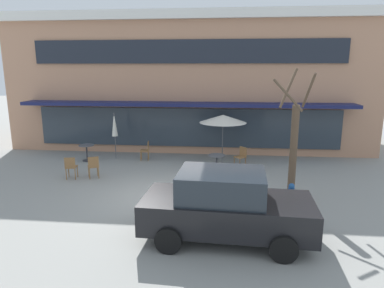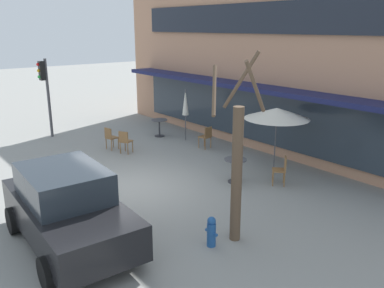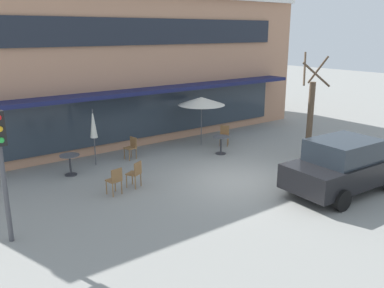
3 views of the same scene
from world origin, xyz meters
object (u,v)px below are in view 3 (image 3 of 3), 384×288
object	(u,v)px
patio_umbrella_cream_folded	(201,101)
fire_hydrant	(319,153)
cafe_table_near_wall	(221,142)
street_tree	(310,114)
traffic_light_pole	(1,153)
cafe_chair_2	(115,179)
cafe_chair_3	(224,134)
cafe_chair_0	(132,146)
parked_sedan	(344,166)
patio_umbrella_green_folded	(93,124)
cafe_chair_1	(135,172)
cafe_table_streetside	(70,161)

from	to	relation	value
patio_umbrella_cream_folded	fire_hydrant	xyz separation A→B (m)	(2.23, -4.72, -1.67)
cafe_table_near_wall	street_tree	distance (m)	3.78
patio_umbrella_cream_folded	traffic_light_pole	world-z (taller)	traffic_light_pole
traffic_light_pole	cafe_table_near_wall	bearing A→B (deg)	15.87
patio_umbrella_cream_folded	street_tree	size ratio (longest dim) A/B	0.52
cafe_chair_2	cafe_chair_3	bearing A→B (deg)	19.23
cafe_chair_3	cafe_chair_0	bearing A→B (deg)	170.67
cafe_table_near_wall	parked_sedan	size ratio (longest dim) A/B	0.18
cafe_table_near_wall	cafe_chair_0	distance (m)	3.73
cafe_table_near_wall	cafe_chair_2	bearing A→B (deg)	-166.30
cafe_chair_0	parked_sedan	bearing A→B (deg)	-62.74
fire_hydrant	patio_umbrella_green_folded	bearing A→B (deg)	145.89
cafe_chair_3	cafe_chair_1	bearing A→B (deg)	-159.83
patio_umbrella_green_folded	patio_umbrella_cream_folded	xyz separation A→B (m)	(5.05, -0.21, 0.39)
cafe_chair_2	fire_hydrant	size ratio (longest dim) A/B	1.26
cafe_table_streetside	cafe_chair_0	distance (m)	2.74
street_tree	fire_hydrant	world-z (taller)	street_tree
cafe_chair_2	street_tree	world-z (taller)	street_tree
patio_umbrella_cream_folded	street_tree	bearing A→B (deg)	-60.43
patio_umbrella_cream_folded	cafe_table_near_wall	bearing A→B (deg)	-97.37
cafe_chair_1	street_tree	world-z (taller)	street_tree
cafe_chair_1	cafe_chair_2	distance (m)	0.85
parked_sedan	patio_umbrella_green_folded	bearing A→B (deg)	125.45
cafe_table_near_wall	cafe_chair_1	distance (m)	4.91
cafe_chair_1	cafe_chair_3	size ratio (longest dim) A/B	1.00
cafe_table_near_wall	patio_umbrella_cream_folded	xyz separation A→B (m)	(0.21, 1.59, 1.51)
cafe_chair_3	traffic_light_pole	size ratio (longest dim) A/B	0.26
cafe_chair_2	cafe_chair_3	xyz separation A→B (m)	(6.63, 2.31, 0.00)
cafe_chair_0	cafe_chair_1	size ratio (longest dim) A/B	1.00
cafe_chair_0	fire_hydrant	bearing A→B (deg)	-39.74
traffic_light_pole	fire_hydrant	bearing A→B (deg)	-2.84
parked_sedan	traffic_light_pole	world-z (taller)	traffic_light_pole
cafe_table_near_wall	patio_umbrella_cream_folded	distance (m)	2.20
cafe_table_streetside	cafe_chair_2	size ratio (longest dim) A/B	0.85
cafe_chair_1	cafe_chair_2	world-z (taller)	same
patio_umbrella_cream_folded	cafe_chair_3	size ratio (longest dim) A/B	2.47
cafe_table_near_wall	cafe_chair_2	xyz separation A→B (m)	(-5.59, -1.36, 0.01)
cafe_chair_1	fire_hydrant	xyz separation A→B (m)	(7.20, -1.94, -0.17)
cafe_chair_0	cafe_chair_3	bearing A→B (deg)	-9.33
cafe_chair_2	street_tree	size ratio (longest dim) A/B	0.21
parked_sedan	fire_hydrant	xyz separation A→B (m)	(2.06, 2.41, -0.53)
patio_umbrella_green_folded	parked_sedan	distance (m)	9.03
patio_umbrella_cream_folded	cafe_chair_1	xyz separation A→B (m)	(-4.97, -2.77, -1.50)
cafe_chair_2	parked_sedan	distance (m)	7.29
cafe_table_near_wall	cafe_chair_0	size ratio (longest dim) A/B	0.85
patio_umbrella_cream_folded	cafe_chair_1	world-z (taller)	patio_umbrella_cream_folded
parked_sedan	street_tree	xyz separation A→B (m)	(2.15, 3.03, 0.92)
cafe_chair_1	patio_umbrella_cream_folded	bearing A→B (deg)	29.17
cafe_chair_1	parked_sedan	world-z (taller)	parked_sedan
cafe_table_streetside	traffic_light_pole	size ratio (longest dim) A/B	0.22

